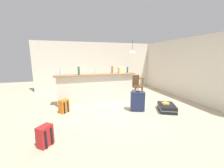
# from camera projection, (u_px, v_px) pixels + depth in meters

# --- Properties ---
(ground_plane) EXTENTS (13.00, 13.00, 0.05)m
(ground_plane) POSITION_uv_depth(u_px,v_px,m) (118.00, 106.00, 4.98)
(ground_plane) COLOR #BCAD8E
(wall_back) EXTENTS (6.60, 0.10, 2.50)m
(wall_back) POSITION_uv_depth(u_px,v_px,m) (99.00, 66.00, 7.59)
(wall_back) COLOR silver
(wall_back) RESTS_ON ground_plane
(wall_right) EXTENTS (0.10, 6.00, 2.50)m
(wall_right) POSITION_uv_depth(u_px,v_px,m) (182.00, 68.00, 5.91)
(wall_right) COLOR silver
(wall_right) RESTS_ON ground_plane
(partition_half_wall) EXTENTS (2.80, 0.20, 1.07)m
(partition_half_wall) POSITION_uv_depth(u_px,v_px,m) (97.00, 89.00, 5.16)
(partition_half_wall) COLOR silver
(partition_half_wall) RESTS_ON ground_plane
(bar_countertop) EXTENTS (2.96, 0.40, 0.05)m
(bar_countertop) POSITION_uv_depth(u_px,v_px,m) (97.00, 75.00, 5.05)
(bar_countertop) COLOR #93704C
(bar_countertop) RESTS_ON partition_half_wall
(bottle_clear) EXTENTS (0.06, 0.06, 0.25)m
(bottle_clear) POSITION_uv_depth(u_px,v_px,m) (61.00, 71.00, 4.66)
(bottle_clear) COLOR silver
(bottle_clear) RESTS_ON bar_countertop
(bottle_green) EXTENTS (0.07, 0.07, 0.28)m
(bottle_green) POSITION_uv_depth(u_px,v_px,m) (79.00, 71.00, 4.78)
(bottle_green) COLOR #2D6B38
(bottle_green) RESTS_ON bar_countertop
(bottle_white) EXTENTS (0.06, 0.06, 0.26)m
(bottle_white) POSITION_uv_depth(u_px,v_px,m) (95.00, 70.00, 5.05)
(bottle_white) COLOR silver
(bottle_white) RESTS_ON bar_countertop
(bottle_amber) EXTENTS (0.07, 0.07, 0.26)m
(bottle_amber) POSITION_uv_depth(u_px,v_px,m) (112.00, 70.00, 5.26)
(bottle_amber) COLOR #9E661E
(bottle_amber) RESTS_ON bar_countertop
(bottle_blue) EXTENTS (0.06, 0.06, 0.22)m
(bottle_blue) POSITION_uv_depth(u_px,v_px,m) (127.00, 70.00, 5.48)
(bottle_blue) COLOR #284C89
(bottle_blue) RESTS_ON bar_countertop
(grocery_bag) EXTENTS (0.26, 0.18, 0.22)m
(grocery_bag) POSITION_uv_depth(u_px,v_px,m) (122.00, 70.00, 5.30)
(grocery_bag) COLOR beige
(grocery_bag) RESTS_ON bar_countertop
(dining_table) EXTENTS (1.10, 0.80, 0.74)m
(dining_table) POSITION_uv_depth(u_px,v_px,m) (131.00, 79.00, 6.73)
(dining_table) COLOR brown
(dining_table) RESTS_ON ground_plane
(dining_chair_near_partition) EXTENTS (0.40, 0.40, 0.93)m
(dining_chair_near_partition) POSITION_uv_depth(u_px,v_px,m) (136.00, 84.00, 6.20)
(dining_chair_near_partition) COLOR #4C331E
(dining_chair_near_partition) RESTS_ON ground_plane
(pendant_lamp) EXTENTS (0.34, 0.34, 0.64)m
(pendant_lamp) POSITION_uv_depth(u_px,v_px,m) (132.00, 52.00, 6.41)
(pendant_lamp) COLOR black
(suitcase_flat_black) EXTENTS (0.74, 0.89, 0.22)m
(suitcase_flat_black) POSITION_uv_depth(u_px,v_px,m) (167.00, 108.00, 4.47)
(suitcase_flat_black) COLOR black
(suitcase_flat_black) RESTS_ON ground_plane
(suitcase_upright_navy) EXTENTS (0.50, 0.38, 0.67)m
(suitcase_upright_navy) POSITION_uv_depth(u_px,v_px,m) (137.00, 101.00, 4.45)
(suitcase_upright_navy) COLOR #1E284C
(suitcase_upright_navy) RESTS_ON ground_plane
(backpack_orange) EXTENTS (0.34, 0.34, 0.42)m
(backpack_orange) POSITION_uv_depth(u_px,v_px,m) (64.00, 106.00, 4.32)
(backpack_orange) COLOR orange
(backpack_orange) RESTS_ON ground_plane
(backpack_red) EXTENTS (0.34, 0.34, 0.42)m
(backpack_red) POSITION_uv_depth(u_px,v_px,m) (45.00, 136.00, 2.70)
(backpack_red) COLOR red
(backpack_red) RESTS_ON ground_plane
(book_stack) EXTENTS (0.25, 0.21, 0.06)m
(book_stack) POSITION_uv_depth(u_px,v_px,m) (165.00, 103.00, 4.46)
(book_stack) COLOR tan
(book_stack) RESTS_ON suitcase_flat_black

